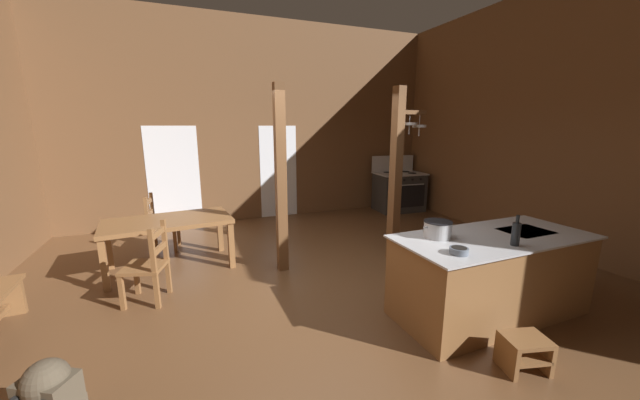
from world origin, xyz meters
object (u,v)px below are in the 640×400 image
(mixing_bowl_on_counter, at_px, (459,251))
(stockpot_on_counter, at_px, (438,229))
(ladderback_chair_by_post, at_px, (160,224))
(bottle_tall_on_counter, at_px, (516,233))
(backpack, at_px, (50,400))
(stove_range, at_px, (399,191))
(step_stool, at_px, (524,350))
(ladderback_chair_near_window, at_px, (149,265))
(dining_table, at_px, (168,225))
(kitchen_island, at_px, (490,275))

(mixing_bowl_on_counter, bearing_deg, stockpot_on_counter, 73.04)
(ladderback_chair_by_post, xyz_separation_m, bottle_tall_on_counter, (3.42, -3.79, 0.57))
(backpack, bearing_deg, ladderback_chair_by_post, 83.10)
(stove_range, height_order, step_stool, stove_range)
(ladderback_chair_by_post, relative_size, mixing_bowl_on_counter, 5.64)
(step_stool, bearing_deg, mixing_bowl_on_counter, 119.72)
(stockpot_on_counter, relative_size, bottle_tall_on_counter, 1.18)
(ladderback_chair_by_post, bearing_deg, mixing_bowl_on_counter, -53.91)
(ladderback_chair_near_window, relative_size, bottle_tall_on_counter, 3.11)
(step_stool, height_order, ladderback_chair_by_post, ladderback_chair_by_post)
(step_stool, distance_m, backpack, 3.55)
(step_stool, distance_m, bottle_tall_on_counter, 1.05)
(dining_table, relative_size, stockpot_on_counter, 4.98)
(kitchen_island, relative_size, stove_range, 1.65)
(stockpot_on_counter, bearing_deg, dining_table, 138.12)
(dining_table, bearing_deg, stockpot_on_counter, -41.88)
(ladderback_chair_by_post, relative_size, bottle_tall_on_counter, 3.11)
(kitchen_island, distance_m, step_stool, 0.95)
(dining_table, bearing_deg, bottle_tall_on_counter, -41.82)
(stove_range, height_order, dining_table, stove_range)
(stockpot_on_counter, bearing_deg, kitchen_island, -17.47)
(stove_range, distance_m, ladderback_chair_by_post, 5.37)
(stockpot_on_counter, xyz_separation_m, mixing_bowl_on_counter, (-0.14, -0.46, -0.06))
(stove_range, bearing_deg, step_stool, -113.46)
(dining_table, bearing_deg, kitchen_island, -38.34)
(mixing_bowl_on_counter, xyz_separation_m, bottle_tall_on_counter, (0.68, -0.02, 0.09))
(ladderback_chair_by_post, distance_m, mixing_bowl_on_counter, 4.69)
(ladderback_chair_near_window, height_order, mixing_bowl_on_counter, mixing_bowl_on_counter)
(stove_range, bearing_deg, backpack, -141.64)
(dining_table, xyz_separation_m, ladderback_chair_near_window, (-0.19, -0.95, -0.20))
(ladderback_chair_by_post, distance_m, stockpot_on_counter, 4.43)
(bottle_tall_on_counter, bearing_deg, ladderback_chair_by_post, 132.11)
(stove_range, relative_size, backpack, 2.21)
(stockpot_on_counter, bearing_deg, bottle_tall_on_counter, -41.51)
(kitchen_island, relative_size, stockpot_on_counter, 6.06)
(kitchen_island, height_order, mixing_bowl_on_counter, mixing_bowl_on_counter)
(dining_table, bearing_deg, ladderback_chair_near_window, -101.30)
(dining_table, distance_m, stockpot_on_counter, 3.65)
(dining_table, height_order, ladderback_chair_near_window, ladderback_chair_near_window)
(kitchen_island, xyz_separation_m, stockpot_on_counter, (-0.60, 0.19, 0.54))
(ladderback_chair_near_window, bearing_deg, step_stool, -38.82)
(backpack, height_order, mixing_bowl_on_counter, mixing_bowl_on_counter)
(stove_range, bearing_deg, mixing_bowl_on_counter, -118.69)
(stove_range, height_order, ladderback_chair_near_window, stove_range)
(backpack, xyz_separation_m, mixing_bowl_on_counter, (3.19, -0.11, 0.62))
(kitchen_island, distance_m, ladderback_chair_by_post, 4.94)
(stove_range, bearing_deg, ladderback_chair_by_post, -170.50)
(mixing_bowl_on_counter, relative_size, bottle_tall_on_counter, 0.55)
(stove_range, xyz_separation_m, backpack, (-5.74, -4.54, -0.17))
(stove_range, height_order, stockpot_on_counter, stove_range)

